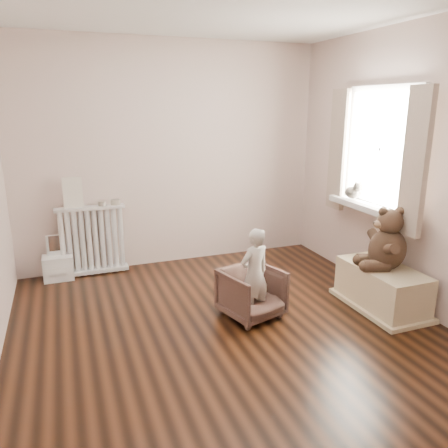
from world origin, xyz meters
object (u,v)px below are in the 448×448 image
object	(u,v)px
child	(254,274)
plush_cat	(353,190)
toy_vanity	(57,256)
teddy_bear	(388,241)
radiator	(93,241)
armchair	(252,293)
toy_bench	(382,288)

from	to	relation	value
child	plush_cat	distance (m)	1.57
toy_vanity	teddy_bear	xyz separation A→B (m)	(2.89, -1.83, 0.40)
radiator	toy_vanity	distance (m)	0.40
plush_cat	radiator	bearing A→B (deg)	167.40
armchair	plush_cat	distance (m)	1.65
toy_vanity	child	world-z (taller)	child
armchair	child	xyz separation A→B (m)	(0.00, -0.05, 0.21)
toy_vanity	teddy_bear	distance (m)	3.44
toy_vanity	armchair	distance (m)	2.26
armchair	toy_vanity	bearing A→B (deg)	120.60
child	teddy_bear	world-z (taller)	teddy_bear
armchair	child	distance (m)	0.21
armchair	plush_cat	world-z (taller)	plush_cat
radiator	toy_bench	distance (m)	3.11
toy_vanity	plush_cat	xyz separation A→B (m)	(3.02, -1.08, 0.72)
armchair	toy_bench	distance (m)	1.26
radiator	toy_bench	world-z (taller)	radiator
radiator	teddy_bear	xyz separation A→B (m)	(2.50, -1.86, 0.28)
armchair	toy_bench	world-z (taller)	armchair
armchair	plush_cat	xyz separation A→B (m)	(1.37, 0.47, 0.77)
child	toy_vanity	bearing A→B (deg)	-60.31
plush_cat	armchair	bearing A→B (deg)	-150.74
plush_cat	teddy_bear	bearing A→B (deg)	-89.80
radiator	armchair	xyz separation A→B (m)	(1.26, -1.58, -0.16)
child	plush_cat	world-z (taller)	plush_cat
child	toy_bench	world-z (taller)	child
toy_vanity	teddy_bear	size ratio (longest dim) A/B	0.87
armchair	teddy_bear	world-z (taller)	teddy_bear
toy_vanity	armchair	world-z (taller)	toy_vanity
toy_bench	plush_cat	bearing A→B (deg)	79.25
radiator	toy_vanity	size ratio (longest dim) A/B	1.59
armchair	toy_bench	size ratio (longest dim) A/B	0.58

